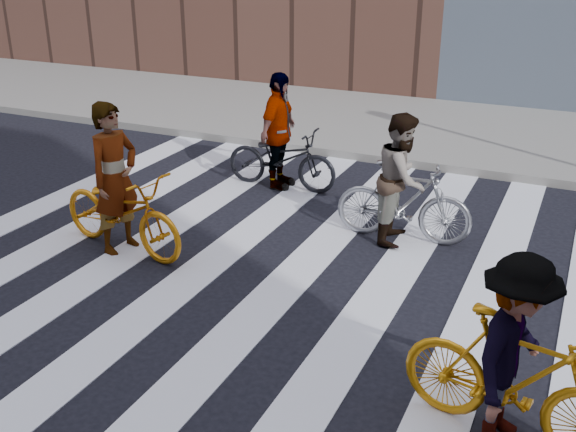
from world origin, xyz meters
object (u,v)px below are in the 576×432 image
Objects in this scene: bike_yellow_left at (122,211)px; rider_left at (115,178)px; rider_mid at (402,178)px; bike_silver_mid at (404,202)px; bike_dark_rear at (281,158)px; bike_yellow_right at (516,381)px; rider_right at (514,352)px; rider_rear at (279,131)px.

bike_yellow_left is 1.05× the size of rider_left.
rider_left is 3.70m from rider_mid.
bike_silver_mid is 2.64m from bike_dark_rear.
bike_yellow_right is 3.97m from rider_mid.
rider_left is 1.19× the size of rider_right.
bike_silver_mid is at bearing 38.48° from rider_right.
bike_yellow_left is at bearing -79.91° from rider_left.
rider_right is at bearing -97.59° from rider_left.
bike_yellow_left is 3.69m from bike_silver_mid.
bike_silver_mid is (3.21, 1.83, 0.00)m from bike_yellow_left.
rider_left is at bearing 163.40° from rider_rear.
rider_mid is (3.16, 1.83, 0.33)m from bike_yellow_left.
bike_silver_mid is 0.96× the size of bike_dark_rear.
rider_rear is at bearing 52.99° from rider_right.
rider_rear is (-4.29, 4.63, 0.37)m from bike_yellow_right.
rider_rear reaches higher than rider_right.
rider_mid is at bearing -49.88° from bike_yellow_left.
rider_right is (4.19, -4.63, 0.33)m from bike_dark_rear.
rider_left reaches higher than rider_right.
rider_mid is at bearing -50.27° from rider_left.
bike_yellow_left is 3.14m from rider_rear.
bike_yellow_right is at bearing -79.50° from rider_right.
rider_rear reaches higher than bike_silver_mid.
bike_yellow_left is 1.14× the size of bike_silver_mid.
rider_mid is 3.93m from rider_right.
rider_left reaches higher than rider_mid.
bike_yellow_left is 3.67m from rider_mid.
rider_rear reaches higher than bike_dark_rear.
bike_yellow_right is 6.28m from bike_dark_rear.
rider_right is at bearing -138.30° from rider_rear.
bike_dark_rear is at bearing 52.99° from bike_yellow_right.
bike_silver_mid is 0.96× the size of bike_yellow_right.
rider_rear is at bearing -5.73° from rider_left.
rider_left is at bearing 115.27° from rider_mid.
rider_rear is at bearing 53.32° from bike_yellow_right.
rider_left is at bearing 82.82° from rider_right.
rider_rear reaches higher than rider_mid.
bike_dark_rear is at bearing 59.04° from bike_silver_mid.
rider_left is at bearing 162.52° from bike_dark_rear.
bike_dark_rear is at bearing -5.73° from bike_yellow_left.
bike_yellow_right is (1.88, -3.45, 0.02)m from bike_silver_mid.
bike_yellow_left is at bearing 164.28° from rider_rear.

